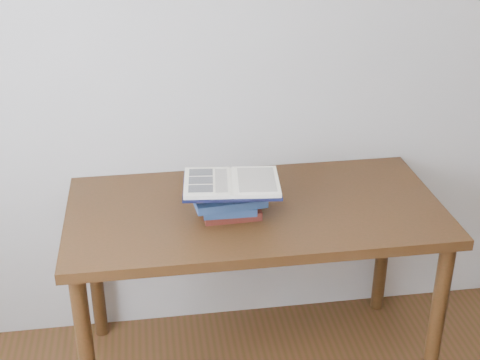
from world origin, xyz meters
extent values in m
cube|color=beige|center=(0.00, 1.75, 1.30)|extent=(3.50, 0.04, 2.60)
cube|color=#422210|center=(0.00, 1.38, 0.76)|extent=(1.45, 0.72, 0.04)
cylinder|color=#422210|center=(-0.66, 1.08, 0.37)|extent=(0.06, 0.06, 0.73)
cylinder|color=#422210|center=(0.67, 1.08, 0.37)|extent=(0.06, 0.06, 0.73)
cylinder|color=#422210|center=(-0.66, 1.68, 0.37)|extent=(0.06, 0.06, 0.73)
cylinder|color=#422210|center=(0.67, 1.68, 0.37)|extent=(0.06, 0.06, 0.73)
cube|color=#5C2217|center=(-0.10, 1.34, 0.79)|extent=(0.22, 0.16, 0.03)
cube|color=#192E4D|center=(-0.11, 1.31, 0.83)|extent=(0.20, 0.15, 0.03)
cube|color=#192E4D|center=(-0.11, 1.32, 0.86)|extent=(0.28, 0.20, 0.03)
cube|color=#AA7B58|center=(-0.12, 1.34, 0.89)|extent=(0.22, 0.15, 0.03)
cube|color=black|center=(-0.10, 1.32, 0.91)|extent=(0.38, 0.28, 0.01)
cube|color=white|center=(-0.19, 1.33, 0.92)|extent=(0.19, 0.25, 0.02)
cube|color=white|center=(-0.01, 1.31, 0.92)|extent=(0.19, 0.25, 0.02)
cylinder|color=white|center=(-0.10, 1.32, 0.92)|extent=(0.04, 0.24, 0.01)
cube|color=black|center=(-0.20, 1.40, 0.93)|extent=(0.09, 0.06, 0.00)
cube|color=black|center=(-0.21, 1.33, 0.93)|extent=(0.09, 0.06, 0.00)
cube|color=black|center=(-0.22, 1.27, 0.93)|extent=(0.09, 0.06, 0.00)
cube|color=beige|center=(-0.13, 1.32, 0.93)|extent=(0.06, 0.20, 0.00)
cube|color=beige|center=(-0.01, 1.31, 0.93)|extent=(0.16, 0.21, 0.00)
camera|label=1|loc=(-0.39, -0.85, 2.02)|focal=50.00mm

